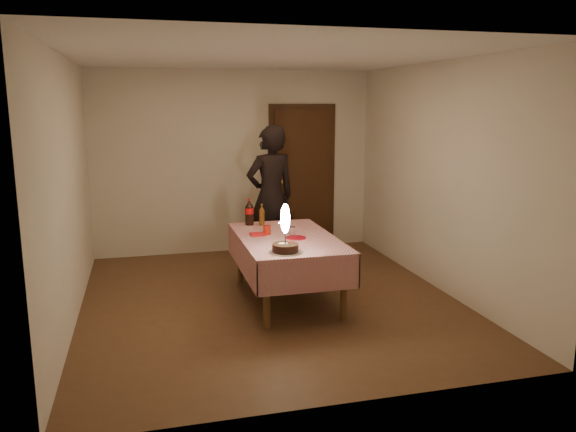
# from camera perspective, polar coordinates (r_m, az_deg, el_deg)

# --- Properties ---
(ground) EXTENTS (4.00, 4.50, 0.01)m
(ground) POSITION_cam_1_polar(r_m,az_deg,el_deg) (6.25, -1.82, -8.56)
(ground) COLOR brown
(ground) RESTS_ON ground
(room_shell) EXTENTS (4.04, 4.54, 2.62)m
(room_shell) POSITION_cam_1_polar(r_m,az_deg,el_deg) (5.97, -1.76, 6.81)
(room_shell) COLOR silver
(room_shell) RESTS_ON ground
(dining_table) EXTENTS (1.02, 1.72, 0.71)m
(dining_table) POSITION_cam_1_polar(r_m,az_deg,el_deg) (6.10, -0.12, -2.99)
(dining_table) COLOR brown
(dining_table) RESTS_ON ground
(birthday_cake) EXTENTS (0.32, 0.32, 0.48)m
(birthday_cake) POSITION_cam_1_polar(r_m,az_deg,el_deg) (5.42, -0.28, -2.39)
(birthday_cake) COLOR white
(birthday_cake) RESTS_ON dining_table
(red_plate) EXTENTS (0.22, 0.22, 0.01)m
(red_plate) POSITION_cam_1_polar(r_m,az_deg,el_deg) (6.02, 0.80, -2.21)
(red_plate) COLOR #A90B1C
(red_plate) RESTS_ON dining_table
(red_cup) EXTENTS (0.08, 0.08, 0.10)m
(red_cup) POSITION_cam_1_polar(r_m,az_deg,el_deg) (6.17, -2.16, -1.44)
(red_cup) COLOR #A61A0B
(red_cup) RESTS_ON dining_table
(clear_cup) EXTENTS (0.07, 0.07, 0.09)m
(clear_cup) POSITION_cam_1_polar(r_m,az_deg,el_deg) (6.14, 0.44, -1.53)
(clear_cup) COLOR white
(clear_cup) RESTS_ON dining_table
(napkin_stack) EXTENTS (0.15, 0.15, 0.02)m
(napkin_stack) POSITION_cam_1_polar(r_m,az_deg,el_deg) (6.15, -3.13, -1.87)
(napkin_stack) COLOR red
(napkin_stack) RESTS_ON dining_table
(cola_bottle) EXTENTS (0.10, 0.10, 0.32)m
(cola_bottle) POSITION_cam_1_polar(r_m,az_deg,el_deg) (6.65, -3.95, 0.39)
(cola_bottle) COLOR black
(cola_bottle) RESTS_ON dining_table
(amber_bottle_left) EXTENTS (0.06, 0.06, 0.25)m
(amber_bottle_left) POSITION_cam_1_polar(r_m,az_deg,el_deg) (6.63, -2.68, 0.06)
(amber_bottle_left) COLOR #613810
(amber_bottle_left) RESTS_ON dining_table
(photographer) EXTENTS (0.76, 0.59, 1.86)m
(photographer) POSITION_cam_1_polar(r_m,az_deg,el_deg) (7.34, -1.77, 1.98)
(photographer) COLOR black
(photographer) RESTS_ON ground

